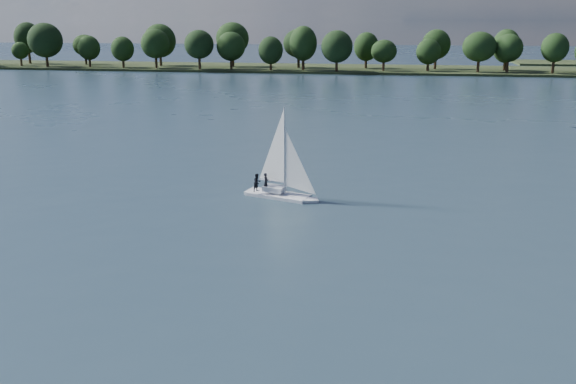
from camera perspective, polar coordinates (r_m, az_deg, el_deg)
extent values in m
plane|color=#233342|center=(116.71, 6.74, 6.66)|extent=(700.00, 700.00, 0.00)
cube|color=black|center=(228.02, 8.58, 10.64)|extent=(660.00, 40.00, 1.50)
cube|color=silver|center=(62.65, -0.81, -0.49)|extent=(7.34, 4.17, 0.83)
cube|color=silver|center=(62.43, -0.82, 0.25)|extent=(2.38, 1.86, 0.52)
cylinder|color=silver|center=(61.55, -0.83, 3.76)|extent=(0.12, 0.12, 8.33)
imported|color=black|center=(62.75, -1.98, 0.89)|extent=(0.51, 0.71, 1.80)
imported|color=black|center=(62.57, -2.75, 0.85)|extent=(1.04, 1.10, 1.80)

